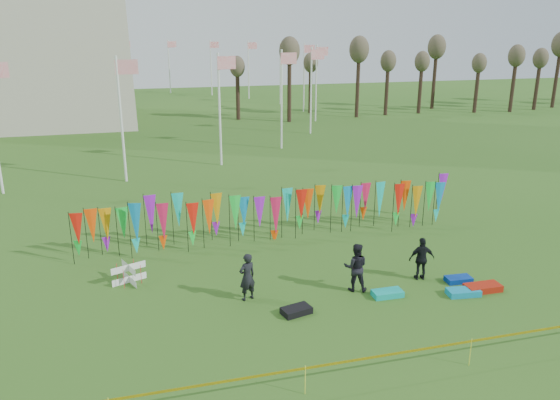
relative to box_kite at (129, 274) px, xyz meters
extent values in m
plane|color=#2B5618|center=(6.66, -5.37, -0.40)|extent=(160.00, 160.00, 0.00)
cylinder|color=silver|center=(20.66, 42.63, 3.60)|extent=(0.16, 0.16, 8.00)
plane|color=red|center=(21.26, 42.63, 6.90)|extent=(1.40, 0.00, 1.40)
cylinder|color=silver|center=(19.71, 49.88, 3.60)|extent=(0.16, 0.16, 8.00)
plane|color=red|center=(20.31, 49.88, 6.90)|extent=(1.40, 0.00, 1.40)
cylinder|color=silver|center=(16.91, 56.63, 3.60)|extent=(0.16, 0.16, 8.00)
plane|color=red|center=(17.51, 56.63, 6.90)|extent=(1.40, 0.00, 1.40)
cylinder|color=silver|center=(12.46, 62.43, 3.60)|extent=(0.16, 0.16, 8.00)
plane|color=red|center=(13.06, 62.43, 6.90)|extent=(1.40, 0.00, 1.40)
cylinder|color=silver|center=(6.66, 66.88, 3.60)|extent=(0.16, 0.16, 8.00)
plane|color=red|center=(7.26, 66.88, 6.90)|extent=(1.40, 0.00, 1.40)
cylinder|color=silver|center=(-0.09, 69.68, 3.60)|extent=(0.16, 0.16, 8.00)
plane|color=red|center=(0.51, 69.68, 6.90)|extent=(1.40, 0.00, 1.40)
cylinder|color=silver|center=(-7.34, 70.63, 3.60)|extent=(0.16, 0.16, 8.00)
plane|color=red|center=(-6.74, 70.63, 6.90)|extent=(1.40, 0.00, 1.40)
cylinder|color=silver|center=(-14.58, 69.68, 3.60)|extent=(0.16, 0.16, 8.00)
plane|color=red|center=(-13.98, 69.68, 6.90)|extent=(1.40, 0.00, 1.40)
cylinder|color=silver|center=(-0.09, 15.59, 3.60)|extent=(0.16, 0.16, 8.00)
plane|color=red|center=(0.51, 15.59, 6.90)|extent=(1.40, 0.00, 1.40)
cylinder|color=silver|center=(6.66, 18.38, 3.60)|extent=(0.16, 0.16, 8.00)
plane|color=red|center=(7.26, 18.38, 6.90)|extent=(1.40, 0.00, 1.40)
cylinder|color=silver|center=(12.46, 22.83, 3.60)|extent=(0.16, 0.16, 8.00)
plane|color=red|center=(13.06, 22.83, 6.90)|extent=(1.40, 0.00, 1.40)
cylinder|color=silver|center=(16.91, 28.63, 3.60)|extent=(0.16, 0.16, 8.00)
plane|color=red|center=(17.51, 28.63, 6.90)|extent=(1.40, 0.00, 1.40)
cylinder|color=silver|center=(19.71, 35.38, 3.60)|extent=(0.16, 0.16, 8.00)
plane|color=red|center=(20.31, 35.38, 6.90)|extent=(1.40, 0.00, 1.40)
cylinder|color=black|center=(-2.34, 3.12, 0.78)|extent=(0.03, 0.03, 2.35)
cone|color=red|center=(-2.06, 3.12, 1.07)|extent=(0.64, 0.64, 1.60)
cylinder|color=black|center=(-1.72, 3.12, 0.78)|extent=(0.03, 0.03, 2.35)
cone|color=#FA4907|center=(-1.44, 3.12, 1.07)|extent=(0.64, 0.64, 1.60)
cylinder|color=black|center=(-1.10, 3.12, 0.78)|extent=(0.03, 0.03, 2.35)
cone|color=orange|center=(-0.82, 3.12, 1.07)|extent=(0.64, 0.64, 1.60)
cylinder|color=black|center=(-0.48, 3.12, 0.78)|extent=(0.03, 0.03, 2.35)
cone|color=green|center=(-0.20, 3.12, 1.07)|extent=(0.64, 0.64, 1.60)
cylinder|color=black|center=(0.15, 3.12, 0.78)|extent=(0.03, 0.03, 2.35)
cone|color=#0B7FC0|center=(0.43, 3.12, 1.07)|extent=(0.64, 0.64, 1.60)
cylinder|color=black|center=(0.77, 3.12, 0.78)|extent=(0.03, 0.03, 2.35)
cone|color=purple|center=(1.05, 3.12, 1.07)|extent=(0.64, 0.64, 1.60)
cylinder|color=black|center=(1.39, 3.12, 0.78)|extent=(0.03, 0.03, 2.35)
cone|color=#CD1648|center=(1.67, 3.12, 1.07)|extent=(0.64, 0.64, 1.60)
cylinder|color=black|center=(2.01, 3.12, 0.78)|extent=(0.03, 0.03, 2.35)
cone|color=#0CBDAD|center=(2.29, 3.12, 1.07)|extent=(0.64, 0.64, 1.60)
cylinder|color=black|center=(2.63, 3.12, 0.78)|extent=(0.03, 0.03, 2.35)
cone|color=red|center=(2.91, 3.12, 1.07)|extent=(0.64, 0.64, 1.60)
cylinder|color=black|center=(3.25, 3.12, 0.78)|extent=(0.03, 0.03, 2.35)
cone|color=#FA4907|center=(3.53, 3.12, 1.07)|extent=(0.64, 0.64, 1.60)
cylinder|color=black|center=(3.87, 3.12, 0.78)|extent=(0.03, 0.03, 2.35)
cone|color=orange|center=(4.15, 3.12, 1.07)|extent=(0.64, 0.64, 1.60)
cylinder|color=black|center=(4.49, 3.12, 0.78)|extent=(0.03, 0.03, 2.35)
cone|color=green|center=(4.77, 3.12, 1.07)|extent=(0.64, 0.64, 1.60)
cylinder|color=black|center=(5.11, 3.12, 0.78)|extent=(0.03, 0.03, 2.35)
cone|color=#0B7FC0|center=(5.39, 3.12, 1.07)|extent=(0.64, 0.64, 1.60)
cylinder|color=black|center=(5.73, 3.12, 0.78)|extent=(0.03, 0.03, 2.35)
cone|color=purple|center=(6.01, 3.12, 1.07)|extent=(0.64, 0.64, 1.60)
cylinder|color=black|center=(6.35, 3.12, 0.78)|extent=(0.03, 0.03, 2.35)
cone|color=#CD1648|center=(6.63, 3.12, 1.07)|extent=(0.64, 0.64, 1.60)
cylinder|color=black|center=(6.97, 3.12, 0.78)|extent=(0.03, 0.03, 2.35)
cone|color=#0CBDAD|center=(7.25, 3.12, 1.07)|extent=(0.64, 0.64, 1.60)
cylinder|color=black|center=(7.59, 3.12, 0.78)|extent=(0.03, 0.03, 2.35)
cone|color=red|center=(7.87, 3.12, 1.07)|extent=(0.64, 0.64, 1.60)
cylinder|color=black|center=(8.21, 3.12, 0.78)|extent=(0.03, 0.03, 2.35)
cone|color=#FA4907|center=(8.49, 3.12, 1.07)|extent=(0.64, 0.64, 1.60)
cylinder|color=black|center=(8.83, 3.12, 0.78)|extent=(0.03, 0.03, 2.35)
cone|color=orange|center=(9.11, 3.12, 1.07)|extent=(0.64, 0.64, 1.60)
cylinder|color=black|center=(9.46, 3.12, 0.78)|extent=(0.03, 0.03, 2.35)
cone|color=green|center=(9.74, 3.12, 1.07)|extent=(0.64, 0.64, 1.60)
cylinder|color=black|center=(10.08, 3.12, 0.78)|extent=(0.03, 0.03, 2.35)
cone|color=#0B7FC0|center=(10.36, 3.12, 1.07)|extent=(0.64, 0.64, 1.60)
cylinder|color=black|center=(10.70, 3.12, 0.78)|extent=(0.03, 0.03, 2.35)
cone|color=purple|center=(10.98, 3.12, 1.07)|extent=(0.64, 0.64, 1.60)
cylinder|color=black|center=(11.32, 3.12, 0.78)|extent=(0.03, 0.03, 2.35)
cone|color=#CD1648|center=(11.60, 3.12, 1.07)|extent=(0.64, 0.64, 1.60)
cylinder|color=black|center=(11.94, 3.12, 0.78)|extent=(0.03, 0.03, 2.35)
cone|color=#0CBDAD|center=(12.22, 3.12, 1.07)|extent=(0.64, 0.64, 1.60)
cylinder|color=black|center=(12.56, 3.12, 0.78)|extent=(0.03, 0.03, 2.35)
cone|color=red|center=(12.84, 3.12, 1.07)|extent=(0.64, 0.64, 1.60)
cylinder|color=black|center=(13.18, 3.12, 0.78)|extent=(0.03, 0.03, 2.35)
cone|color=#FA4907|center=(13.46, 3.12, 1.07)|extent=(0.64, 0.64, 1.60)
cylinder|color=black|center=(13.80, 3.12, 0.78)|extent=(0.03, 0.03, 2.35)
cone|color=orange|center=(14.08, 3.12, 1.07)|extent=(0.64, 0.64, 1.60)
cylinder|color=black|center=(14.42, 3.12, 0.78)|extent=(0.03, 0.03, 2.35)
cone|color=green|center=(14.70, 3.12, 1.07)|extent=(0.64, 0.64, 1.60)
cylinder|color=black|center=(15.04, 3.12, 0.78)|extent=(0.03, 0.03, 2.35)
cone|color=#0B7FC0|center=(15.32, 3.12, 1.07)|extent=(0.64, 0.64, 1.60)
cylinder|color=black|center=(15.66, 3.12, 0.78)|extent=(0.03, 0.03, 2.35)
cone|color=purple|center=(15.94, 3.12, 1.07)|extent=(0.64, 0.64, 1.60)
cube|color=yellow|center=(6.66, -8.35, 0.42)|extent=(26.00, 0.01, 0.08)
cylinder|color=yellow|center=(4.66, -8.35, 0.05)|extent=(0.02, 0.02, 0.90)
cylinder|color=yellow|center=(9.66, -8.35, 0.05)|extent=(0.02, 0.02, 0.90)
cylinder|color=#36241B|center=(12.66, 38.63, 2.80)|extent=(0.44, 0.44, 6.40)
ellipsoid|color=brown|center=(12.66, 38.63, 6.16)|extent=(1.92, 1.92, 2.56)
cylinder|color=#36241B|center=(16.66, 38.63, 2.80)|extent=(0.44, 0.44, 6.40)
ellipsoid|color=brown|center=(16.66, 38.63, 6.16)|extent=(1.92, 1.92, 2.56)
cylinder|color=#36241B|center=(20.66, 38.63, 2.80)|extent=(0.44, 0.44, 6.40)
ellipsoid|color=brown|center=(20.66, 38.63, 6.16)|extent=(1.92, 1.92, 2.56)
cylinder|color=#36241B|center=(24.66, 38.63, 2.80)|extent=(0.44, 0.44, 6.40)
ellipsoid|color=brown|center=(24.66, 38.63, 6.16)|extent=(1.92, 1.92, 2.56)
cylinder|color=#36241B|center=(28.66, 38.63, 2.80)|extent=(0.44, 0.44, 6.40)
ellipsoid|color=brown|center=(28.66, 38.63, 6.16)|extent=(1.92, 1.92, 2.56)
cylinder|color=#36241B|center=(32.66, 38.63, 2.80)|extent=(0.44, 0.44, 6.40)
ellipsoid|color=brown|center=(32.66, 38.63, 6.16)|extent=(1.92, 1.92, 2.56)
cylinder|color=#36241B|center=(36.66, 38.63, 2.80)|extent=(0.44, 0.44, 6.40)
ellipsoid|color=brown|center=(36.66, 38.63, 6.16)|extent=(1.92, 1.92, 2.56)
cylinder|color=#36241B|center=(40.66, 38.63, 2.80)|extent=(0.44, 0.44, 6.40)
ellipsoid|color=brown|center=(40.66, 38.63, 6.16)|extent=(1.92, 1.92, 2.56)
cylinder|color=#36241B|center=(44.66, 38.63, 2.80)|extent=(0.44, 0.44, 6.40)
ellipsoid|color=brown|center=(44.66, 38.63, 6.16)|extent=(1.92, 1.92, 2.56)
cylinder|color=#36241B|center=(48.66, 38.63, 2.80)|extent=(0.44, 0.44, 6.40)
ellipsoid|color=brown|center=(48.66, 38.63, 6.16)|extent=(1.92, 1.92, 2.56)
cylinder|color=#36241B|center=(52.66, 38.63, 2.80)|extent=(0.44, 0.44, 6.40)
ellipsoid|color=brown|center=(52.66, 38.63, 6.16)|extent=(1.92, 1.92, 2.56)
cylinder|color=red|center=(-0.35, -0.35, 0.00)|extent=(0.02, 0.02, 0.79)
cylinder|color=red|center=(0.35, -0.35, 0.00)|extent=(0.02, 0.02, 0.79)
cylinder|color=red|center=(-0.35, 0.35, 0.00)|extent=(0.02, 0.02, 0.79)
cylinder|color=red|center=(0.35, 0.35, 0.00)|extent=(0.02, 0.02, 0.79)
imported|color=black|center=(4.20, -2.56, 0.51)|extent=(0.79, 0.69, 1.82)
imported|color=black|center=(8.33, -2.88, 0.55)|extent=(1.06, 0.85, 1.90)
imported|color=black|center=(11.23, -2.68, 0.48)|extent=(1.11, 0.74, 1.76)
cube|color=#0BB3A7|center=(9.31, -3.69, -0.28)|extent=(1.14, 0.58, 0.23)
cube|color=#093294|center=(12.56, -3.32, -0.29)|extent=(1.04, 0.59, 0.21)
cube|color=#A91C0B|center=(13.02, -4.24, -0.27)|extent=(1.39, 0.65, 0.25)
cube|color=black|center=(5.64, -4.05, -0.28)|extent=(1.14, 0.83, 0.24)
cube|color=#0D8DB7|center=(12.10, -4.35, -0.28)|extent=(1.26, 0.71, 0.23)
camera|label=1|loc=(0.61, -20.39, 9.18)|focal=35.00mm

